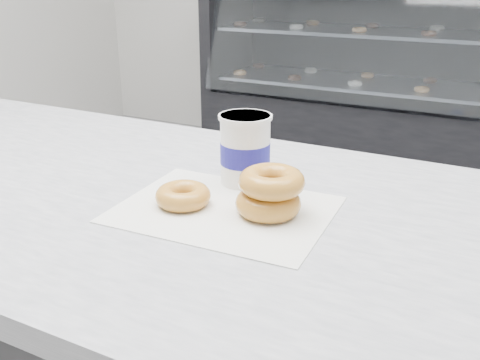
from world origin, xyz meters
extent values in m
cube|color=silver|center=(0.00, -0.60, 0.88)|extent=(3.06, 0.76, 0.04)
cube|color=black|center=(0.00, 2.10, 0.25)|extent=(2.40, 0.70, 0.50)
cube|color=black|center=(0.00, 2.42, 0.88)|extent=(2.40, 0.06, 0.75)
cube|color=black|center=(-1.16, 2.10, 0.88)|extent=(0.08, 0.70, 0.75)
cube|color=white|center=(0.00, 1.79, 0.88)|extent=(2.28, 0.16, 0.70)
cube|color=silver|center=(0.00, 2.10, 0.58)|extent=(2.20, 0.55, 0.02)
cube|color=silver|center=(0.00, 2.10, 0.90)|extent=(2.20, 0.55, 0.02)
cube|color=silver|center=(0.28, -0.61, 0.90)|extent=(0.35, 0.27, 0.00)
torus|color=gold|center=(0.21, -0.63, 0.92)|extent=(0.11, 0.11, 0.03)
torus|color=gold|center=(0.35, -0.60, 0.92)|extent=(0.11, 0.11, 0.04)
torus|color=gold|center=(0.35, -0.59, 0.96)|extent=(0.15, 0.15, 0.04)
cylinder|color=white|center=(0.26, -0.49, 0.96)|extent=(0.11, 0.11, 0.13)
cylinder|color=white|center=(0.26, -0.49, 1.02)|extent=(0.10, 0.10, 0.01)
cylinder|color=navy|center=(0.26, -0.49, 0.96)|extent=(0.11, 0.11, 0.04)
camera|label=1|loc=(0.66, -1.31, 1.27)|focal=40.00mm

